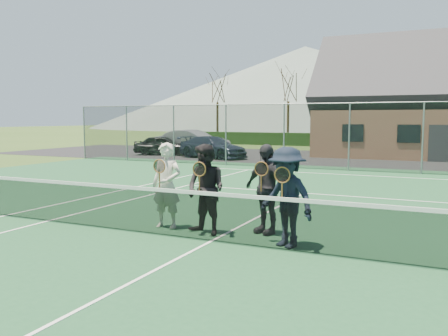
# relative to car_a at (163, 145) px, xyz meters

# --- Properties ---
(ground) EXTENTS (220.00, 220.00, 0.00)m
(ground) POSITION_rel_car_a_xyz_m (12.49, 2.08, -0.62)
(ground) COLOR #324D1B
(ground) RESTS_ON ground
(court_surface) EXTENTS (30.00, 30.00, 0.02)m
(court_surface) POSITION_rel_car_a_xyz_m (12.49, -17.92, -0.61)
(court_surface) COLOR #1C4C2B
(court_surface) RESTS_ON ground
(tarmac_carpark) EXTENTS (40.00, 12.00, 0.01)m
(tarmac_carpark) POSITION_rel_car_a_xyz_m (8.49, 2.08, -0.62)
(tarmac_carpark) COLOR black
(tarmac_carpark) RESTS_ON ground
(hedge_row) EXTENTS (40.00, 1.20, 1.10)m
(hedge_row) POSITION_rel_car_a_xyz_m (12.49, 14.08, -0.07)
(hedge_row) COLOR black
(hedge_row) RESTS_ON ground
(hill_west) EXTENTS (110.00, 110.00, 18.00)m
(hill_west) POSITION_rel_car_a_xyz_m (-12.51, 77.08, 8.38)
(hill_west) COLOR slate
(hill_west) RESTS_ON ground
(car_a) EXTENTS (3.93, 2.44, 1.25)m
(car_a) POSITION_rel_car_a_xyz_m (0.00, 0.00, 0.00)
(car_a) COLOR black
(car_a) RESTS_ON ground
(car_b) EXTENTS (4.86, 1.70, 1.60)m
(car_b) POSITION_rel_car_a_xyz_m (1.54, 1.14, 0.18)
(car_b) COLOR gray
(car_b) RESTS_ON ground
(car_c) EXTENTS (4.75, 2.89, 1.29)m
(car_c) POSITION_rel_car_a_xyz_m (3.97, -0.83, 0.02)
(car_c) COLOR #181F31
(car_c) RESTS_ON ground
(court_markings) EXTENTS (11.03, 23.83, 0.01)m
(court_markings) POSITION_rel_car_a_xyz_m (12.49, -17.92, -0.60)
(court_markings) COLOR white
(court_markings) RESTS_ON court_surface
(tennis_net) EXTENTS (11.68, 0.08, 1.10)m
(tennis_net) POSITION_rel_car_a_xyz_m (12.49, -17.92, -0.09)
(tennis_net) COLOR slate
(tennis_net) RESTS_ON ground
(perimeter_fence) EXTENTS (30.07, 0.07, 3.02)m
(perimeter_fence) POSITION_rel_car_a_xyz_m (12.49, -4.42, 0.90)
(perimeter_fence) COLOR slate
(perimeter_fence) RESTS_ON ground
(tree_a) EXTENTS (3.20, 3.20, 7.77)m
(tree_a) POSITION_rel_car_a_xyz_m (-3.51, 15.08, 5.17)
(tree_a) COLOR #352413
(tree_a) RESTS_ON ground
(tree_b) EXTENTS (3.20, 3.20, 7.77)m
(tree_b) POSITION_rel_car_a_xyz_m (3.49, 15.08, 5.17)
(tree_b) COLOR #3B2615
(tree_b) RESTS_ON ground
(tree_c) EXTENTS (3.20, 3.20, 7.77)m
(tree_c) POSITION_rel_car_a_xyz_m (14.49, 15.08, 5.17)
(tree_c) COLOR #3C2A16
(tree_c) RESTS_ON ground
(player_a) EXTENTS (0.68, 0.52, 1.80)m
(player_a) POSITION_rel_car_a_xyz_m (11.12, -17.27, 0.30)
(player_a) COLOR beige
(player_a) RESTS_ON court_surface
(player_b) EXTENTS (1.03, 0.89, 1.80)m
(player_b) POSITION_rel_car_a_xyz_m (12.13, -17.42, 0.30)
(player_b) COLOR black
(player_b) RESTS_ON court_surface
(player_c) EXTENTS (1.14, 0.80, 1.80)m
(player_c) POSITION_rel_car_a_xyz_m (13.18, -16.85, 0.30)
(player_c) COLOR #25252A
(player_c) RESTS_ON court_surface
(player_d) EXTENTS (1.33, 1.09, 1.80)m
(player_d) POSITION_rel_car_a_xyz_m (13.87, -17.64, 0.30)
(player_d) COLOR black
(player_d) RESTS_ON court_surface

